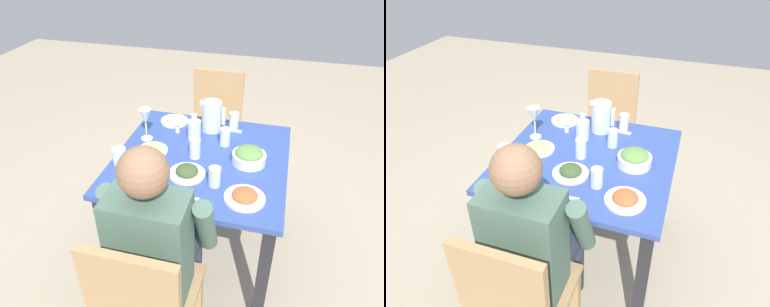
{
  "view_description": "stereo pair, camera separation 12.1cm",
  "coord_description": "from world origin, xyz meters",
  "views": [
    {
      "loc": [
        0.37,
        -1.61,
        1.83
      ],
      "look_at": [
        -0.05,
        -0.0,
        0.74
      ],
      "focal_mm": 33.62,
      "sensor_mm": 36.0,
      "label": 1
    },
    {
      "loc": [
        0.49,
        -1.58,
        1.83
      ],
      "look_at": [
        -0.05,
        -0.0,
        0.74
      ],
      "focal_mm": 33.62,
      "sensor_mm": 36.0,
      "label": 2
    }
  ],
  "objects": [
    {
      "name": "plate_rice_curry",
      "position": [
        0.28,
        -0.3,
        0.74
      ],
      "size": [
        0.2,
        0.2,
        0.05
      ],
      "color": "white",
      "rests_on": "dining_table"
    },
    {
      "name": "water_glass_far_left",
      "position": [
        0.12,
        -0.23,
        0.77
      ],
      "size": [
        0.06,
        0.06,
        0.1
      ],
      "primitive_type": "cylinder",
      "color": "silver",
      "rests_on": "dining_table"
    },
    {
      "name": "diner_near",
      "position": [
        -0.05,
        -0.59,
        0.65
      ],
      "size": [
        0.48,
        0.53,
        1.19
      ],
      "color": "#4C6B5B",
      "rests_on": "ground_plane"
    },
    {
      "name": "chair_far",
      "position": [
        -0.08,
        0.8,
        0.51
      ],
      "size": [
        0.4,
        0.4,
        0.89
      ],
      "color": "tan",
      "rests_on": "ground_plane"
    },
    {
      "name": "ground_plane",
      "position": [
        0.0,
        0.0,
        0.0
      ],
      "size": [
        8.0,
        8.0,
        0.0
      ],
      "primitive_type": "plane",
      "color": "tan"
    },
    {
      "name": "water_glass_near_right",
      "position": [
        -0.03,
        -0.01,
        0.78
      ],
      "size": [
        0.06,
        0.06,
        0.11
      ],
      "primitive_type": "cylinder",
      "color": "silver",
      "rests_on": "dining_table"
    },
    {
      "name": "plate_beans",
      "position": [
        -0.26,
        0.35,
        0.73
      ],
      "size": [
        0.18,
        0.18,
        0.04
      ],
      "color": "white",
      "rests_on": "dining_table"
    },
    {
      "name": "oil_carafe",
      "position": [
        -0.09,
        0.18,
        0.78
      ],
      "size": [
        0.08,
        0.08,
        0.16
      ],
      "color": "silver",
      "rests_on": "dining_table"
    },
    {
      "name": "knife_near",
      "position": [
        -0.02,
        -0.36,
        0.72
      ],
      "size": [
        0.19,
        0.03,
        0.01
      ],
      "primitive_type": "cube",
      "rotation": [
        0.0,
        0.0,
        0.07
      ],
      "color": "silver",
      "rests_on": "dining_table"
    },
    {
      "name": "plate_fries",
      "position": [
        -0.28,
        -0.02,
        0.73
      ],
      "size": [
        0.17,
        0.17,
        0.04
      ],
      "color": "white",
      "rests_on": "dining_table"
    },
    {
      "name": "chair_near",
      "position": [
        -0.05,
        -0.8,
        0.51
      ],
      "size": [
        0.4,
        0.4,
        0.89
      ],
      "color": "tan",
      "rests_on": "ground_plane"
    },
    {
      "name": "water_glass_far_right",
      "position": [
        0.1,
        0.16,
        0.77
      ],
      "size": [
        0.06,
        0.06,
        0.11
      ],
      "primitive_type": "cylinder",
      "color": "silver",
      "rests_on": "dining_table"
    },
    {
      "name": "salt_shaker",
      "position": [
        -0.21,
        0.23,
        0.75
      ],
      "size": [
        0.03,
        0.03,
        0.05
      ],
      "color": "white",
      "rests_on": "dining_table"
    },
    {
      "name": "wine_glass",
      "position": [
        -0.36,
        0.11,
        0.86
      ],
      "size": [
        0.08,
        0.08,
        0.2
      ],
      "color": "silver",
      "rests_on": "dining_table"
    },
    {
      "name": "water_pitcher",
      "position": [
        -0.01,
        0.31,
        0.82
      ],
      "size": [
        0.16,
        0.12,
        0.19
      ],
      "color": "silver",
      "rests_on": "dining_table"
    },
    {
      "name": "plate_dolmas",
      "position": [
        -0.03,
        -0.18,
        0.74
      ],
      "size": [
        0.19,
        0.19,
        0.05
      ],
      "color": "white",
      "rests_on": "dining_table"
    },
    {
      "name": "fork_near",
      "position": [
        0.09,
        0.33,
        0.72
      ],
      "size": [
        0.17,
        0.04,
        0.01
      ],
      "primitive_type": "cube",
      "rotation": [
        0.0,
        0.0,
        -0.09
      ],
      "color": "silver",
      "rests_on": "dining_table"
    },
    {
      "name": "dining_table",
      "position": [
        0.0,
        0.0,
        0.61
      ],
      "size": [
        0.94,
        0.94,
        0.72
      ],
      "color": "#334C99",
      "rests_on": "ground_plane"
    },
    {
      "name": "water_glass_center",
      "position": [
        -0.41,
        -0.17,
        0.76
      ],
      "size": [
        0.08,
        0.08,
        0.09
      ],
      "primitive_type": "cylinder",
      "color": "silver",
      "rests_on": "dining_table"
    },
    {
      "name": "water_glass_near_left",
      "position": [
        0.12,
        0.37,
        0.77
      ],
      "size": [
        0.06,
        0.06,
        0.1
      ],
      "primitive_type": "cylinder",
      "color": "silver",
      "rests_on": "dining_table"
    },
    {
      "name": "salad_bowl",
      "position": [
        0.26,
        0.01,
        0.76
      ],
      "size": [
        0.18,
        0.18,
        0.09
      ],
      "color": "white",
      "rests_on": "dining_table"
    }
  ]
}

